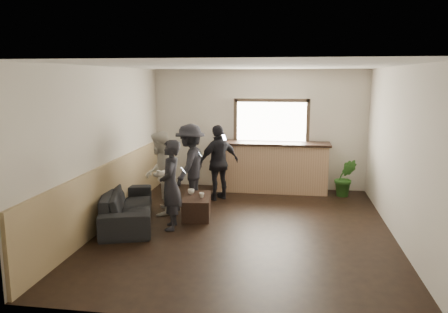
% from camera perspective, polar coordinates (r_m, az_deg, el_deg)
% --- Properties ---
extents(ground, '(5.00, 6.00, 0.01)m').
position_cam_1_polar(ground, '(7.75, 2.71, -9.41)').
color(ground, black).
extents(room_shell, '(5.01, 6.01, 2.80)m').
position_cam_1_polar(room_shell, '(7.50, -2.80, 1.51)').
color(room_shell, silver).
rests_on(room_shell, ground).
extents(bar_counter, '(2.70, 0.68, 2.13)m').
position_cam_1_polar(bar_counter, '(10.16, 6.04, -0.95)').
color(bar_counter, '#A47A59').
rests_on(bar_counter, ground).
extents(sofa, '(1.45, 2.30, 0.63)m').
position_cam_1_polar(sofa, '(8.19, -12.47, -6.26)').
color(sofa, black).
rests_on(sofa, ground).
extents(coffee_table, '(0.62, 0.96, 0.40)m').
position_cam_1_polar(coffee_table, '(8.35, -3.56, -6.53)').
color(coffee_table, black).
rests_on(coffee_table, ground).
extents(cup_a, '(0.18, 0.18, 0.10)m').
position_cam_1_polar(cup_a, '(8.44, -4.32, -4.59)').
color(cup_a, silver).
rests_on(cup_a, coffee_table).
extents(cup_b, '(0.12, 0.12, 0.09)m').
position_cam_1_polar(cup_b, '(8.20, -2.94, -5.06)').
color(cup_b, silver).
rests_on(cup_b, coffee_table).
extents(potted_plant, '(0.47, 0.38, 0.85)m').
position_cam_1_polar(potted_plant, '(10.03, 15.55, -2.69)').
color(potted_plant, '#2D6623').
rests_on(potted_plant, ground).
extents(person_a, '(0.51, 0.63, 1.57)m').
position_cam_1_polar(person_a, '(7.61, -6.98, -3.69)').
color(person_a, black).
rests_on(person_a, ground).
extents(person_b, '(0.69, 0.84, 1.60)m').
position_cam_1_polar(person_b, '(8.45, -8.35, -2.19)').
color(person_b, beige).
rests_on(person_b, ground).
extents(person_c, '(0.78, 1.17, 1.69)m').
position_cam_1_polar(person_c, '(8.93, -4.40, -1.14)').
color(person_c, black).
rests_on(person_c, ground).
extents(person_d, '(0.98, 0.91, 1.62)m').
position_cam_1_polar(person_d, '(9.37, -0.67, -0.79)').
color(person_d, black).
rests_on(person_d, ground).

